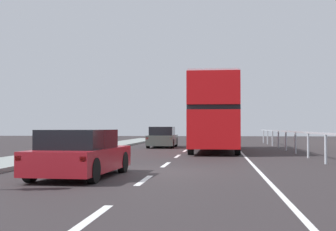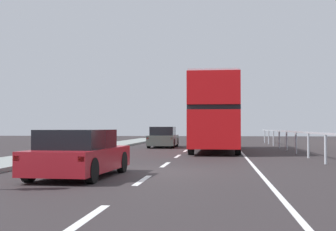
# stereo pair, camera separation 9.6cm
# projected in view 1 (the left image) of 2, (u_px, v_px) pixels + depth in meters

# --- Properties ---
(ground_plane) EXTENTS (73.40, 120.00, 0.10)m
(ground_plane) POSITION_uv_depth(u_px,v_px,m) (156.00, 173.00, 14.79)
(ground_plane) COLOR #2C2628
(lane_paint_markings) EXTENTS (3.35, 46.00, 0.01)m
(lane_paint_markings) POSITION_uv_depth(u_px,v_px,m) (219.00, 156.00, 23.18)
(lane_paint_markings) COLOR silver
(lane_paint_markings) RESTS_ON ground
(bridge_side_railing) EXTENTS (0.10, 42.00, 1.19)m
(bridge_side_railing) POSITION_uv_depth(u_px,v_px,m) (301.00, 136.00, 23.14)
(bridge_side_railing) COLOR #AAB0B9
(bridge_side_railing) RESTS_ON ground
(double_decker_bus_red) EXTENTS (2.70, 10.99, 4.18)m
(double_decker_bus_red) POSITION_uv_depth(u_px,v_px,m) (215.00, 113.00, 27.76)
(double_decker_bus_red) COLOR red
(double_decker_bus_red) RESTS_ON ground
(hatchback_car_near) EXTENTS (2.04, 4.39, 1.32)m
(hatchback_car_near) POSITION_uv_depth(u_px,v_px,m) (80.00, 154.00, 13.24)
(hatchback_car_near) COLOR maroon
(hatchback_car_near) RESTS_ON ground
(sedan_car_ahead) EXTENTS (1.87, 4.58, 1.42)m
(sedan_car_ahead) POSITION_uv_depth(u_px,v_px,m) (163.00, 138.00, 32.79)
(sedan_car_ahead) COLOR #44534D
(sedan_car_ahead) RESTS_ON ground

